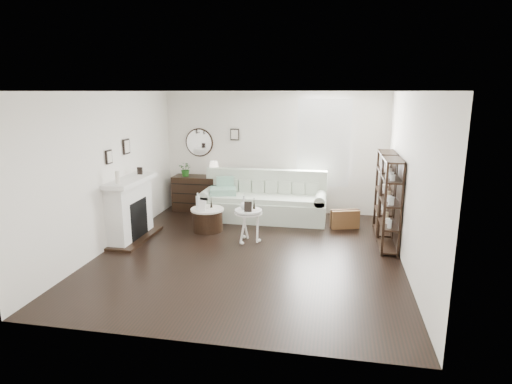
% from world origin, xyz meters
% --- Properties ---
extents(room, '(5.50, 5.50, 5.50)m').
position_xyz_m(room, '(0.73, 2.70, 1.60)').
color(room, black).
rests_on(room, ground).
extents(fireplace, '(0.50, 1.40, 1.84)m').
position_xyz_m(fireplace, '(-2.32, 0.30, 0.54)').
color(fireplace, white).
rests_on(fireplace, ground).
extents(shelf_unit_far, '(0.30, 0.80, 1.60)m').
position_xyz_m(shelf_unit_far, '(2.33, 1.55, 0.80)').
color(shelf_unit_far, black).
rests_on(shelf_unit_far, ground).
extents(shelf_unit_near, '(0.30, 0.80, 1.60)m').
position_xyz_m(shelf_unit_near, '(2.33, 0.65, 0.80)').
color(shelf_unit_near, black).
rests_on(shelf_unit_near, ground).
extents(sofa, '(2.67, 0.92, 1.04)m').
position_xyz_m(sofa, '(-0.12, 2.08, 0.34)').
color(sofa, '#ABB7A3').
rests_on(sofa, ground).
extents(quilt, '(0.65, 0.57, 0.14)m').
position_xyz_m(quilt, '(-0.99, 1.95, 0.60)').
color(quilt, '#227E51').
rests_on(quilt, sofa).
extents(suitcase, '(0.59, 0.34, 0.38)m').
position_xyz_m(suitcase, '(1.61, 1.71, 0.19)').
color(suitcase, brown).
rests_on(suitcase, ground).
extents(dresser, '(1.21, 0.52, 0.80)m').
position_xyz_m(dresser, '(-1.69, 2.47, 0.40)').
color(dresser, black).
rests_on(dresser, ground).
extents(table_lamp, '(0.28, 0.28, 0.36)m').
position_xyz_m(table_lamp, '(-1.33, 2.47, 0.99)').
color(table_lamp, beige).
rests_on(table_lamp, dresser).
extents(potted_plant, '(0.35, 0.32, 0.33)m').
position_xyz_m(potted_plant, '(-1.99, 2.42, 0.97)').
color(potted_plant, '#1F5919').
rests_on(potted_plant, dresser).
extents(drum_table, '(0.65, 0.65, 0.45)m').
position_xyz_m(drum_table, '(-1.07, 1.04, 0.23)').
color(drum_table, black).
rests_on(drum_table, ground).
extents(pedestal_table, '(0.51, 0.51, 0.61)m').
position_xyz_m(pedestal_table, '(-0.14, 0.55, 0.56)').
color(pedestal_table, white).
rests_on(pedestal_table, ground).
extents(eiffel_drum, '(0.12, 0.12, 0.19)m').
position_xyz_m(eiffel_drum, '(-1.00, 1.09, 0.55)').
color(eiffel_drum, black).
rests_on(eiffel_drum, drum_table).
extents(bottle_drum, '(0.08, 0.08, 0.33)m').
position_xyz_m(bottle_drum, '(-1.24, 0.97, 0.62)').
color(bottle_drum, silver).
rests_on(bottle_drum, drum_table).
extents(card_frame_drum, '(0.16, 0.09, 0.21)m').
position_xyz_m(card_frame_drum, '(-1.12, 0.88, 0.56)').
color(card_frame_drum, white).
rests_on(card_frame_drum, drum_table).
extents(eiffel_ped, '(0.14, 0.14, 0.20)m').
position_xyz_m(eiffel_ped, '(-0.04, 0.58, 0.71)').
color(eiffel_ped, black).
rests_on(eiffel_ped, pedestal_table).
extents(flask_ped, '(0.14, 0.14, 0.26)m').
position_xyz_m(flask_ped, '(-0.23, 0.57, 0.74)').
color(flask_ped, silver).
rests_on(flask_ped, pedestal_table).
extents(card_frame_ped, '(0.14, 0.07, 0.18)m').
position_xyz_m(card_frame_ped, '(-0.12, 0.41, 0.70)').
color(card_frame_ped, black).
rests_on(card_frame_ped, pedestal_table).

